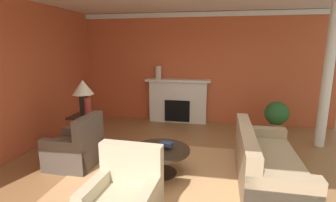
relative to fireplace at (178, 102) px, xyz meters
name	(u,v)px	position (x,y,z in m)	size (l,w,h in m)	color
ground_plane	(185,171)	(0.57, -2.94, -0.58)	(8.53, 8.53, 0.00)	olive
wall_fireplace	(200,69)	(0.57, 0.21, 0.93)	(7.16, 0.12, 3.03)	#C65633
wall_window	(19,78)	(-2.76, -2.64, 0.93)	(0.12, 6.78, 3.03)	#C65633
crown_moulding	(201,14)	(0.57, 0.13, 2.37)	(7.16, 0.08, 0.12)	white
area_rug	(160,173)	(0.18, -3.12, -0.57)	(3.03, 2.62, 0.01)	tan
fireplace	(178,102)	(0.00, 0.00, 0.00)	(1.80, 0.35, 1.22)	white
sofa	(265,165)	(1.86, -3.08, -0.28)	(0.93, 2.11, 0.85)	tan
armchair_near_window	(76,150)	(-1.38, -3.09, -0.27)	(0.82, 0.82, 0.95)	brown
coffee_table	(160,155)	(0.18, -3.12, -0.24)	(1.00, 1.00, 0.45)	#2D2319
side_table	(86,129)	(-1.65, -2.23, -0.18)	(0.56, 0.56, 0.70)	#2D2319
table_lamp	(83,91)	(-1.65, -2.23, 0.65)	(0.44, 0.44, 0.75)	black
vase_mantel_left	(158,73)	(-0.55, -0.05, 0.83)	(0.17, 0.17, 0.36)	beige
vase_on_side_table	(88,108)	(-1.50, -2.35, 0.32)	(0.14, 0.14, 0.40)	#9E3328
book_red_cover	(154,151)	(0.11, -3.28, -0.10)	(0.22, 0.19, 0.06)	tan
book_art_folio	(167,144)	(0.29, -3.09, -0.04)	(0.20, 0.15, 0.06)	navy
potted_plant	(276,116)	(2.50, -0.68, -0.09)	(0.56, 0.56, 0.83)	#A8754C
column_white	(328,76)	(3.31, -1.21, 0.93)	(0.20, 0.20, 3.03)	white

